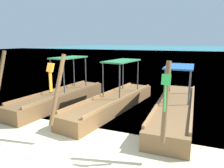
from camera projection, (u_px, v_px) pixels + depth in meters
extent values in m
plane|color=beige|center=(49.00, 159.00, 5.25)|extent=(120.00, 120.00, 0.00)
plane|color=teal|center=(187.00, 51.00, 61.67)|extent=(120.00, 120.00, 0.00)
cube|color=brown|center=(61.00, 99.00, 9.55)|extent=(1.61, 5.43, 0.58)
cube|color=brown|center=(52.00, 90.00, 9.71)|extent=(0.61, 4.90, 0.10)
cube|color=brown|center=(69.00, 93.00, 9.26)|extent=(0.61, 4.90, 0.10)
cylinder|color=#4C4C51|center=(51.00, 76.00, 9.40)|extent=(0.06, 0.06, 1.49)
cylinder|color=#4C4C51|center=(64.00, 77.00, 9.06)|extent=(0.06, 0.06, 1.49)
cylinder|color=#4C4C51|center=(74.00, 72.00, 10.78)|extent=(0.06, 0.06, 1.49)
cylinder|color=#4C4C51|center=(86.00, 73.00, 10.45)|extent=(0.06, 0.06, 1.49)
cube|color=#2D844C|center=(69.00, 58.00, 9.77)|extent=(1.07, 1.89, 0.06)
cube|color=brown|center=(113.00, 104.00, 8.92)|extent=(1.97, 5.99, 0.54)
cube|color=#996C3F|center=(103.00, 95.00, 9.12)|extent=(0.88, 5.38, 0.10)
cube|color=#996C3F|center=(124.00, 98.00, 8.60)|extent=(0.88, 5.38, 0.10)
cylinder|color=brown|center=(57.00, 89.00, 6.04)|extent=(0.23, 0.78, 1.97)
cube|color=orange|center=(50.00, 67.00, 5.73)|extent=(0.22, 0.16, 0.25)
cube|color=orange|center=(51.00, 82.00, 5.79)|extent=(0.04, 0.08, 0.54)
cylinder|color=#4C4C51|center=(103.00, 80.00, 8.80)|extent=(0.06, 0.06, 1.42)
cylinder|color=#4C4C51|center=(120.00, 82.00, 8.41)|extent=(0.06, 0.06, 1.42)
cylinder|color=#4C4C51|center=(123.00, 74.00, 10.29)|extent=(0.06, 0.06, 1.42)
cylinder|color=#4C4C51|center=(138.00, 76.00, 9.90)|extent=(0.06, 0.06, 1.42)
cube|color=#2D844C|center=(122.00, 61.00, 9.20)|extent=(1.22, 2.09, 0.06)
cube|color=brown|center=(176.00, 109.00, 8.20)|extent=(1.34, 6.37, 0.54)
cube|color=#9F7246|center=(160.00, 100.00, 8.35)|extent=(0.15, 5.84, 0.10)
cube|color=#9F7246|center=(192.00, 103.00, 7.93)|extent=(0.15, 5.84, 0.10)
cylinder|color=brown|center=(166.00, 101.00, 4.99)|extent=(0.13, 0.58, 1.88)
cube|color=green|center=(166.00, 79.00, 4.76)|extent=(0.20, 0.12, 0.25)
cube|color=green|center=(165.00, 98.00, 4.83)|extent=(0.03, 0.08, 0.63)
cylinder|color=#4C4C51|center=(164.00, 86.00, 8.04)|extent=(0.05, 0.05, 1.26)
cylinder|color=#4C4C51|center=(189.00, 88.00, 7.72)|extent=(0.05, 0.05, 1.26)
cylinder|color=#4C4C51|center=(170.00, 78.00, 9.77)|extent=(0.05, 0.05, 1.26)
cylinder|color=#4C4C51|center=(191.00, 79.00, 9.46)|extent=(0.05, 0.05, 1.26)
cube|color=#235BA3|center=(180.00, 67.00, 8.62)|extent=(1.10, 2.12, 0.06)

